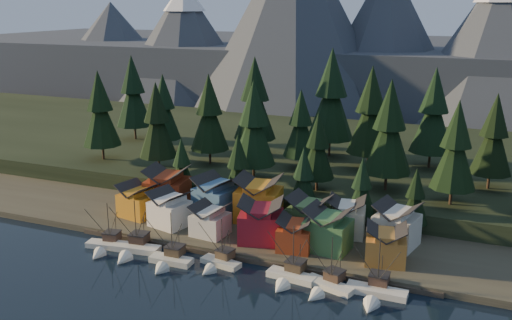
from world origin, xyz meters
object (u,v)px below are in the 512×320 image
at_px(boat_1, 132,243).
at_px(house_front_1, 170,208).
at_px(boat_2, 168,254).
at_px(house_front_0, 138,199).
at_px(boat_0, 106,241).
at_px(boat_6, 376,287).
at_px(boat_5, 326,280).
at_px(boat_3, 218,257).
at_px(boat_4, 289,270).
at_px(house_back_0, 167,187).
at_px(house_back_1, 216,195).

relative_size(boat_1, house_front_1, 1.29).
distance_m(boat_2, house_front_0, 26.44).
relative_size(boat_0, boat_1, 0.89).
xyz_separation_m(boat_2, boat_6, (41.60, 2.70, -0.25)).
xyz_separation_m(boat_1, boat_5, (42.66, -0.13, -0.24)).
bearing_deg(boat_2, boat_5, 2.13).
distance_m(boat_2, house_front_1, 18.24).
bearing_deg(boat_0, house_front_1, 52.68).
xyz_separation_m(boat_1, boat_2, (10.05, -1.97, 0.07)).
relative_size(boat_1, boat_6, 1.01).
bearing_deg(boat_0, boat_5, -8.40).
height_order(boat_3, boat_4, boat_4).
relative_size(boat_4, house_back_0, 1.10).
bearing_deg(boat_5, boat_3, -166.09).
height_order(boat_3, house_back_1, house_back_1).
bearing_deg(house_front_1, house_back_0, 137.03).
relative_size(boat_0, house_front_1, 1.16).
relative_size(boat_3, house_front_0, 1.17).
xyz_separation_m(boat_6, house_back_1, (-43.08, 22.42, 4.58)).
distance_m(boat_1, boat_3, 19.77).
relative_size(boat_3, boat_5, 0.98).
relative_size(boat_2, boat_6, 0.97).
bearing_deg(house_front_0, house_back_0, 73.33).
bearing_deg(boat_5, boat_4, -169.13).
xyz_separation_m(boat_0, boat_5, (49.08, 0.47, 0.01)).
bearing_deg(boat_2, boat_3, 15.97).
relative_size(boat_0, boat_4, 0.94).
bearing_deg(boat_1, boat_4, -5.10).
xyz_separation_m(boat_1, boat_6, (51.65, 0.73, -0.18)).
bearing_deg(house_back_0, boat_0, -101.09).
xyz_separation_m(boat_5, house_back_1, (-34.08, 23.28, 4.65)).
relative_size(boat_6, house_back_0, 1.14).
distance_m(boat_0, house_front_1, 16.62).
height_order(boat_0, house_back_0, house_back_0).
xyz_separation_m(house_front_0, house_back_0, (3.90, 7.36, 1.34)).
bearing_deg(boat_1, house_front_1, 78.55).
xyz_separation_m(boat_4, house_front_1, (-33.88, 12.99, 3.57)).
bearing_deg(house_front_1, boat_1, -81.37).
distance_m(boat_6, house_back_0, 61.32).
bearing_deg(boat_2, house_back_0, 119.76).
distance_m(boat_0, boat_3, 26.22).
xyz_separation_m(boat_0, house_front_0, (-2.59, 16.66, 3.66)).
xyz_separation_m(boat_1, boat_4, (35.15, 0.65, -0.03)).
distance_m(boat_4, house_back_1, 35.11).
bearing_deg(boat_4, house_back_1, 146.44).
relative_size(boat_4, house_front_1, 1.24).
bearing_deg(house_back_1, boat_2, -72.94).
distance_m(boat_1, house_front_0, 18.73).
height_order(boat_2, house_front_1, boat_2).
bearing_deg(boat_1, boat_5, -6.33).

